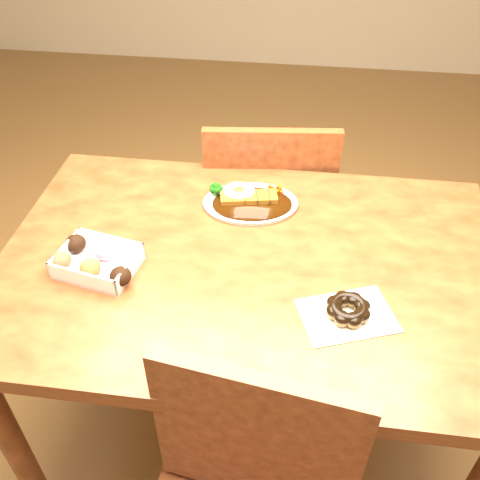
# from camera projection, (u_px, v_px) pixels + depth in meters

# --- Properties ---
(ground) EXTENTS (6.00, 6.00, 0.00)m
(ground) POSITION_uv_depth(u_px,v_px,m) (247.00, 427.00, 1.76)
(ground) COLOR brown
(ground) RESTS_ON ground
(table) EXTENTS (1.20, 0.80, 0.75)m
(table) POSITION_uv_depth(u_px,v_px,m) (250.00, 289.00, 1.33)
(table) COLOR #4E210F
(table) RESTS_ON ground
(chair_far) EXTENTS (0.46, 0.46, 0.87)m
(chair_far) POSITION_uv_depth(u_px,v_px,m) (267.00, 213.00, 1.85)
(chair_far) COLOR #4E210F
(chair_far) RESTS_ON ground
(katsu_curry_plate) EXTENTS (0.27, 0.21, 0.05)m
(katsu_curry_plate) POSITION_uv_depth(u_px,v_px,m) (249.00, 201.00, 1.43)
(katsu_curry_plate) COLOR white
(katsu_curry_plate) RESTS_ON table
(donut_box) EXTENTS (0.21, 0.17, 0.05)m
(donut_box) POSITION_uv_depth(u_px,v_px,m) (95.00, 260.00, 1.23)
(donut_box) COLOR white
(donut_box) RESTS_ON table
(pon_de_ring) EXTENTS (0.23, 0.20, 0.04)m
(pon_de_ring) POSITION_uv_depth(u_px,v_px,m) (348.00, 310.00, 1.12)
(pon_de_ring) COLOR silver
(pon_de_ring) RESTS_ON table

